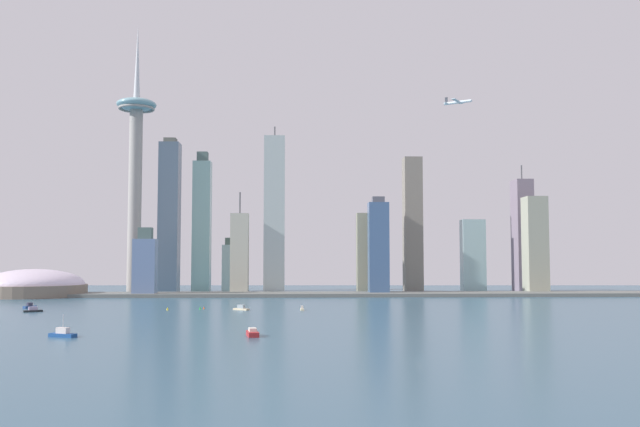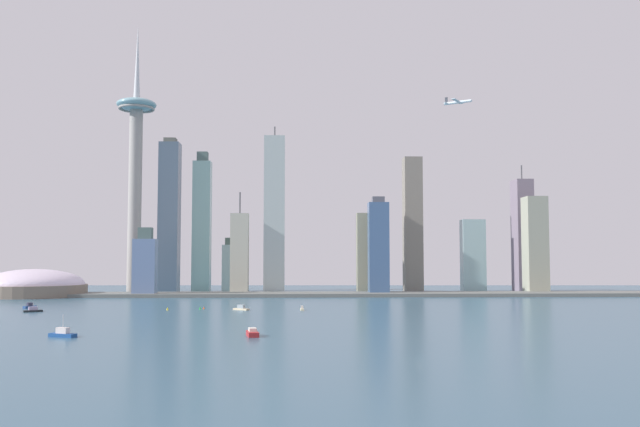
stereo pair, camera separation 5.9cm
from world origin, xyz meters
TOP-DOWN VIEW (x-y plane):
  - ground_plane at (0.00, 0.00)m, footprint 6000.00×6000.00m
  - waterfront_pier at (0.00, 449.49)m, footprint 692.74×54.86m
  - observation_tower at (-224.74, 487.83)m, footprint 43.58×43.58m
  - stadium_dome at (-318.32, 451.89)m, footprint 106.58×106.58m
  - skyscraper_0 at (218.59, 479.27)m, footprint 22.91×24.05m
  - skyscraper_1 at (-108.70, 482.74)m, footprint 19.38×15.98m
  - skyscraper_2 at (-71.00, 490.65)m, footprint 23.06×16.47m
  - skyscraper_3 at (90.74, 529.55)m, footprint 20.96×22.84m
  - skyscraper_4 at (-127.35, 560.20)m, footprint 15.71×20.97m
  - skyscraper_5 at (-197.89, 548.54)m, footprint 23.52×24.37m
  - skyscraper_6 at (31.40, 493.76)m, footprint 20.37×13.51m
  - skyscraper_7 at (41.28, 458.64)m, footprint 21.42×18.38m
  - skyscraper_8 at (-202.65, 443.58)m, footprint 23.25×16.48m
  - skyscraper_9 at (-71.93, 528.10)m, footprint 15.36×22.33m
  - skyscraper_10 at (221.50, 528.13)m, footprint 19.86×27.37m
  - skyscraper_11 at (163.13, 533.75)m, footprint 27.17×17.66m
  - skyscraper_12 at (-160.48, 558.18)m, footprint 21.26×19.83m
  - boat_0 at (-69.04, 80.66)m, footprint 7.51×15.05m
  - boat_3 at (-162.70, 80.43)m, footprint 14.90×9.74m
  - boat_4 at (-239.40, 243.39)m, footprint 13.73×10.87m
  - boat_5 at (-255.97, 280.45)m, footprint 8.06×10.95m
  - boat_6 at (-88.59, 256.36)m, footprint 13.07×11.24m
  - boat_7 at (-42.47, 249.83)m, footprint 2.78×9.05m
  - channel_buoy_0 at (-120.58, 263.38)m, footprint 1.52×1.52m
  - channel_buoy_1 at (-144.29, 257.20)m, footprint 1.64×1.64m
  - channel_buoy_2 at (-118.46, 268.92)m, footprint 1.46×1.46m
  - airplane at (109.52, 379.36)m, footprint 25.38×22.36m

SIDE VIEW (x-z plane):
  - ground_plane at x=0.00m, z-range 0.00..0.00m
  - channel_buoy_2 at x=-118.46m, z-range 0.00..1.86m
  - channel_buoy_1 at x=-144.29m, z-range 0.00..2.24m
  - channel_buoy_0 at x=-120.58m, z-range 0.00..2.47m
  - boat_7 at x=-42.47m, z-range -0.49..2.97m
  - boat_4 at x=-239.40m, z-range -2.37..5.08m
  - boat_6 at x=-88.59m, z-range -0.56..3.39m
  - boat_0 at x=-69.04m, z-range -0.49..3.64m
  - boat_5 at x=-255.97m, z-range -0.63..3.85m
  - boat_3 at x=-162.70m, z-range -3.98..7.38m
  - waterfront_pier at x=0.00m, z-range 0.00..3.52m
  - stadium_dome at x=-318.32m, z-range -5.80..26.52m
  - skyscraper_4 at x=-127.35m, z-range -2.58..61.68m
  - skyscraper_9 at x=-71.93m, z-range 0.00..60.86m
  - skyscraper_8 at x=-202.65m, z-range -3.55..67.62m
  - skyscraper_11 at x=163.13m, z-range 0.00..85.37m
  - skyscraper_1 at x=-108.70m, z-range -11.69..100.56m
  - skyscraper_6 at x=31.40m, z-range 0.00..90.08m
  - skyscraper_7 at x=41.28m, z-range -1.97..103.41m
  - skyscraper_0 at x=218.59m, z-range 0.00..107.86m
  - skyscraper_10 at x=221.50m, z-range -8.79..141.40m
  - skyscraper_3 at x=90.74m, z-range 0.00..158.60m
  - skyscraper_12 at x=-160.48m, z-range -3.63..164.80m
  - skyscraper_2 at x=-71.00m, z-range -5.53..181.61m
  - skyscraper_5 at x=-197.89m, z-range -1.78..181.56m
  - observation_tower at x=-224.74m, z-range 3.19..303.78m
  - airplane at x=109.52m, z-range 186.86..194.54m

